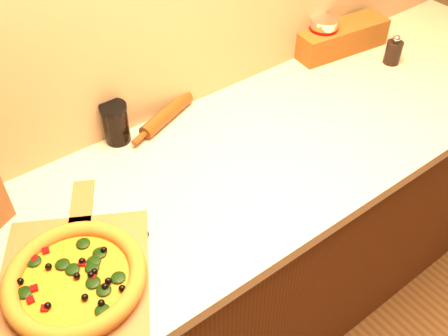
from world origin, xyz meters
TOP-DOWN VIEW (x-y plane):
  - cabinet at (0.00, 1.43)m, footprint 2.80×0.65m
  - countertop at (0.00, 1.43)m, footprint 2.84×0.68m
  - pizza_peel at (-0.50, 1.35)m, footprint 0.49×0.55m
  - pizza at (-0.51, 1.31)m, footprint 0.32×0.32m
  - bottle_cap at (-0.31, 1.35)m, footprint 0.03×0.03m
  - pepper_grinder at (0.84, 1.51)m, footprint 0.06×0.06m
  - rolling_pin at (-0.01, 1.72)m, footprint 0.32×0.14m
  - coffee_canister at (0.68, 1.71)m, footprint 0.11×0.11m
  - bread_bag at (0.76, 1.69)m, footprint 0.38×0.17m
  - dark_jar at (-0.18, 1.72)m, footprint 0.08×0.08m

SIDE VIEW (x-z plane):
  - cabinet at x=0.00m, z-range 0.00..0.86m
  - countertop at x=0.00m, z-range 0.86..0.90m
  - bottle_cap at x=-0.31m, z-range 0.90..0.91m
  - pizza_peel at x=-0.50m, z-range 0.90..0.91m
  - rolling_pin at x=-0.01m, z-range 0.90..0.95m
  - pizza at x=-0.51m, z-range 0.91..0.95m
  - pepper_grinder at x=0.84m, z-range 0.89..1.00m
  - bread_bag at x=0.76m, z-range 0.90..1.00m
  - dark_jar at x=-0.18m, z-range 0.90..1.03m
  - coffee_canister at x=0.68m, z-range 0.90..1.05m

